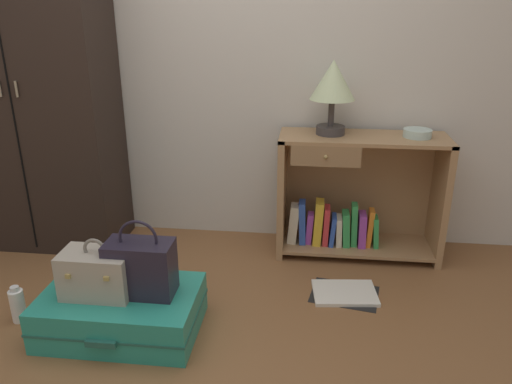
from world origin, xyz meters
TOP-DOWN VIEW (x-y plane):
  - ground_plane at (0.00, 0.00)m, footprint 9.00×9.00m
  - back_wall at (0.00, 1.50)m, footprint 6.40×0.10m
  - wardrobe at (-1.12, 1.20)m, footprint 0.96×0.47m
  - bookshelf at (0.86, 1.26)m, footprint 1.00×0.37m
  - table_lamp at (0.70, 1.26)m, footprint 0.26×0.26m
  - bowl at (1.20, 1.25)m, footprint 0.16×0.16m
  - suitcase_large at (-0.29, 0.28)m, footprint 0.75×0.50m
  - train_case at (-0.38, 0.26)m, footprint 0.32×0.21m
  - handbag at (-0.18, 0.29)m, footprint 0.31×0.17m
  - bottle at (-0.84, 0.30)m, footprint 0.07×0.07m
  - open_book_on_floor at (0.81, 0.73)m, footprint 0.40×0.33m

SIDE VIEW (x-z plane):
  - ground_plane at x=0.00m, z-range 0.00..0.00m
  - open_book_on_floor at x=0.81m, z-range 0.00..0.02m
  - bottle at x=-0.84m, z-range -0.01..0.19m
  - suitcase_large at x=-0.29m, z-range 0.00..0.21m
  - train_case at x=-0.38m, z-range 0.18..0.47m
  - handbag at x=-0.18m, z-range 0.16..0.54m
  - bookshelf at x=0.86m, z-range -0.02..0.75m
  - bowl at x=1.20m, z-range 0.77..0.81m
  - wardrobe at x=-1.12m, z-range 0.00..2.10m
  - table_lamp at x=0.70m, z-range 0.84..1.28m
  - back_wall at x=0.00m, z-range 0.00..2.60m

